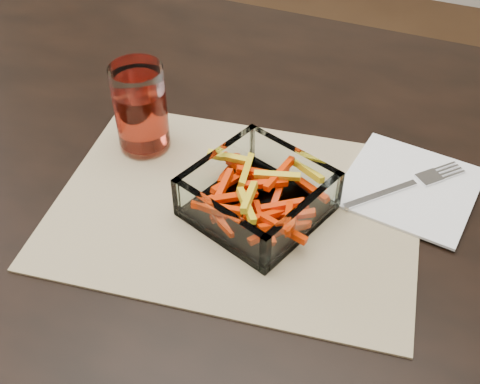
# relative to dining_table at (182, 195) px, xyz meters

# --- Properties ---
(dining_table) EXTENTS (1.60, 0.90, 0.75)m
(dining_table) POSITION_rel_dining_table_xyz_m (0.00, 0.00, 0.00)
(dining_table) COLOR black
(dining_table) RESTS_ON ground
(placemat) EXTENTS (0.49, 0.39, 0.00)m
(placemat) POSITION_rel_dining_table_xyz_m (0.12, -0.08, 0.09)
(placemat) COLOR tan
(placemat) RESTS_ON dining_table
(glass_bowl) EXTENTS (0.19, 0.19, 0.06)m
(glass_bowl) POSITION_rel_dining_table_xyz_m (0.15, -0.07, 0.11)
(glass_bowl) COLOR white
(glass_bowl) RESTS_ON placemat
(tumbler) EXTENTS (0.07, 0.07, 0.12)m
(tumbler) POSITION_rel_dining_table_xyz_m (-0.04, -0.01, 0.15)
(tumbler) COLOR white
(tumbler) RESTS_ON placemat
(napkin) EXTENTS (0.18, 0.18, 0.00)m
(napkin) POSITION_rel_dining_table_xyz_m (0.32, 0.04, 0.09)
(napkin) COLOR white
(napkin) RESTS_ON placemat
(fork) EXTENTS (0.13, 0.14, 0.00)m
(fork) POSITION_rel_dining_table_xyz_m (0.31, 0.04, 0.10)
(fork) COLOR silver
(fork) RESTS_ON napkin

